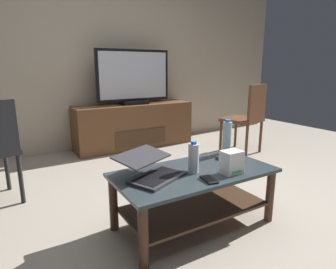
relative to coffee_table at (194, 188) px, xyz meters
The scene contains 12 objects.
ground_plane 0.38m from the coffee_table, 57.44° to the left, with size 7.68×7.68×0.00m, color #9E9384.
back_wall 2.72m from the coffee_table, 86.89° to the left, with size 6.40×0.12×2.80m, color #B2A38C.
coffee_table is the anchor object (origin of this frame).
media_cabinet 2.21m from the coffee_table, 76.77° to the left, with size 1.68×0.45×0.62m.
television 2.30m from the coffee_table, 76.65° to the left, with size 1.06×0.20×0.74m.
dining_chair 1.97m from the coffee_table, 33.57° to the left, with size 0.54×0.54×0.92m.
laptop 0.37m from the coffee_table, behind, with size 0.49×0.48×0.15m.
router_box 0.33m from the coffee_table, 41.02° to the right, with size 0.14×0.11×0.16m.
water_bottle_near 0.24m from the coffee_table, 142.63° to the right, with size 0.07×0.07×0.22m.
water_bottle_far 0.58m from the coffee_table, 23.24° to the left, with size 0.07×0.07×0.29m.
cell_phone 0.23m from the coffee_table, 96.63° to the right, with size 0.07×0.14×0.01m, color black.
tv_remote 0.36m from the coffee_table, ahead, with size 0.04×0.16×0.02m, color #2D2D30.
Camera 1 is at (-1.26, -1.73, 1.12)m, focal length 30.43 mm.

